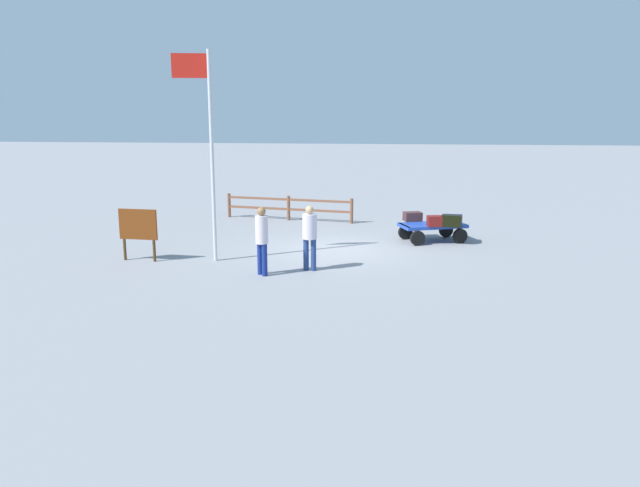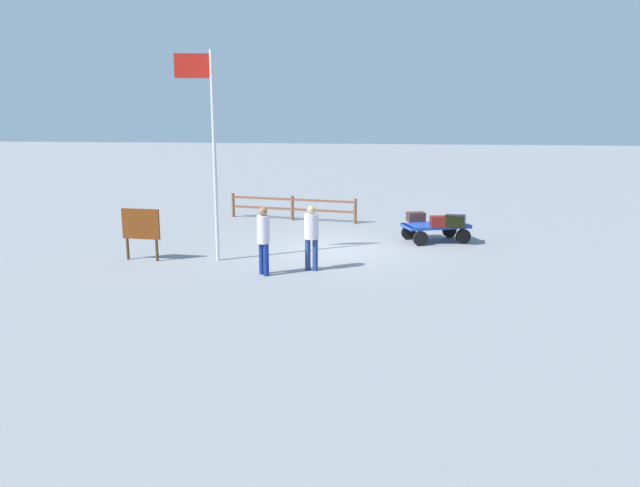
{
  "view_description": "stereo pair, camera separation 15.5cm",
  "coord_description": "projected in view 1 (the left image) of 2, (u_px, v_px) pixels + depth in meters",
  "views": [
    {
      "loc": [
        -1.7,
        18.06,
        4.04
      ],
      "look_at": [
        -0.29,
        6.0,
        1.45
      ],
      "focal_mm": 35.12,
      "sensor_mm": 36.0,
      "label": 1
    },
    {
      "loc": [
        -1.86,
        18.04,
        4.04
      ],
      "look_at": [
        -0.29,
        6.0,
        1.45
      ],
      "focal_mm": 35.12,
      "sensor_mm": 36.0,
      "label": 2
    }
  ],
  "objects": [
    {
      "name": "worker_lead",
      "position": [
        262.0,
        237.0,
        15.47
      ],
      "size": [
        0.45,
        0.45,
        1.72
      ],
      "color": "navy",
      "rests_on": "ground"
    },
    {
      "name": "signboard",
      "position": [
        138.0,
        228.0,
        16.99
      ],
      "size": [
        1.09,
        0.15,
        1.43
      ],
      "color": "#4C3319",
      "rests_on": "ground"
    },
    {
      "name": "suitcase_tan",
      "position": [
        452.0,
        220.0,
        19.36
      ],
      "size": [
        0.62,
        0.36,
        0.33
      ],
      "color": "navy",
      "rests_on": "luggage_cart"
    },
    {
      "name": "worker_trailing",
      "position": [
        310.0,
        232.0,
        15.94
      ],
      "size": [
        0.43,
        0.43,
        1.68
      ],
      "color": "navy",
      "rests_on": "ground"
    },
    {
      "name": "suitcase_grey",
      "position": [
        438.0,
        221.0,
        19.2
      ],
      "size": [
        0.68,
        0.45,
        0.32
      ],
      "color": "maroon",
      "rests_on": "luggage_cart"
    },
    {
      "name": "ground_plane",
      "position": [
        334.0,
        249.0,
        18.58
      ],
      "size": [
        120.0,
        120.0,
        0.0
      ],
      "primitive_type": "plane",
      "color": "gray"
    },
    {
      "name": "suitcase_navy",
      "position": [
        413.0,
        217.0,
        20.11
      ],
      "size": [
        0.64,
        0.54,
        0.28
      ],
      "color": "#432928",
      "rests_on": "luggage_cart"
    },
    {
      "name": "suitcase_maroon",
      "position": [
        452.0,
        221.0,
        19.09
      ],
      "size": [
        0.64,
        0.4,
        0.36
      ],
      "color": "black",
      "rests_on": "luggage_cart"
    },
    {
      "name": "luggage_cart",
      "position": [
        432.0,
        228.0,
        19.65
      ],
      "size": [
        2.23,
        1.71,
        0.56
      ],
      "color": "#2244AD",
      "rests_on": "ground"
    },
    {
      "name": "flagpole",
      "position": [
        207.0,
        137.0,
        16.51
      ],
      "size": [
        1.02,
        0.24,
        5.59
      ],
      "color": "silver",
      "rests_on": "ground"
    },
    {
      "name": "wooden_fence",
      "position": [
        288.0,
        206.0,
        23.43
      ],
      "size": [
        4.92,
        1.0,
        0.92
      ],
      "color": "brown",
      "rests_on": "ground"
    }
  ]
}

